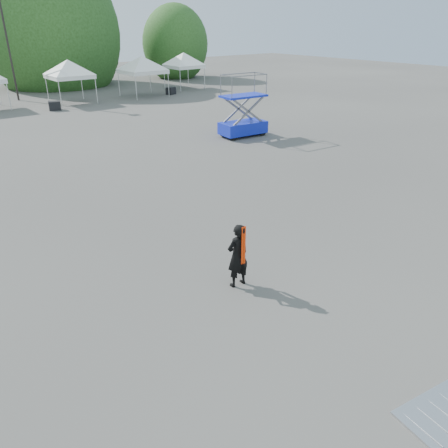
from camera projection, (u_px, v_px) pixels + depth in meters
ground at (236, 260)px, 12.28m from camera, size 120.00×120.00×0.00m
light_pole_east at (5, 28)px, 34.28m from camera, size 0.60×0.25×9.80m
tree_mid_e at (52, 34)px, 42.91m from camera, size 5.12×5.12×7.79m
tree_far_e at (175, 44)px, 49.34m from camera, size 3.84×3.84×5.84m
tent_f at (68, 63)px, 33.98m from camera, size 4.39×4.39×3.88m
tent_g at (142, 59)px, 37.21m from camera, size 4.73×4.73×3.88m
tent_h at (184, 55)px, 41.32m from camera, size 4.23×4.23×3.88m
man at (238, 256)px, 10.78m from camera, size 0.63×0.43×1.69m
scissor_lift at (243, 106)px, 24.61m from camera, size 2.77×1.57×3.43m
crate_mid at (55, 106)px, 32.43m from camera, size 0.99×0.86×0.65m
crate_east at (171, 91)px, 39.35m from camera, size 0.96×0.86×0.61m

